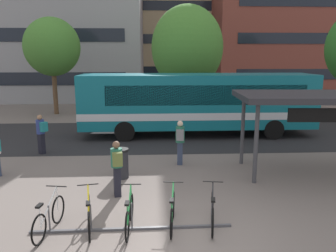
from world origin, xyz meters
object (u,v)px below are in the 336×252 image
Objects in this scene: parked_bicycle_green_2 at (129,215)px; commuter_teal_pack_3 at (41,131)px; street_tree_1 at (52,47)px; parked_bicycle_white_0 at (49,218)px; transit_shelter at (325,99)px; commuter_grey_pack_2 at (180,140)px; city_bus at (196,102)px; parked_bicycle_yellow_1 at (89,215)px; parked_bicycle_green_3 at (172,212)px; trash_bin at (121,163)px; street_tree_2 at (187,48)px; parked_bicycle_black_4 at (212,212)px; commuter_olive_pack_1 at (117,165)px.

parked_bicycle_green_2 is 7.92m from commuter_teal_pack_3.
parked_bicycle_white_0 is at bearing -75.55° from street_tree_1.
commuter_teal_pack_3 is (-10.67, 2.94, -1.68)m from transit_shelter.
commuter_grey_pack_2 reaches higher than commuter_teal_pack_3.
commuter_grey_pack_2 is (-1.25, -4.96, -0.78)m from city_bus.
parked_bicycle_yellow_1 is 0.99× the size of commuter_grey_pack_2.
street_tree_1 is at bearing 29.62° from parked_bicycle_green_3.
trash_bin is at bearing 29.83° from parked_bicycle_green_3.
street_tree_1 is (-7.32, 16.86, 4.33)m from parked_bicycle_green_3.
parked_bicycle_green_2 is 16.72m from street_tree_2.
transit_shelter is (7.51, 3.76, 2.28)m from parked_bicycle_yellow_1.
parked_bicycle_green_2 is at bearing 167.25° from commuter_grey_pack_2.
street_tree_2 is at bearing -6.64° from street_tree_1.
street_tree_2 reaches higher than city_bus.
commuter_grey_pack_2 is 0.23× the size of street_tree_2.
trash_bin reaches higher than parked_bicycle_white_0.
parked_bicycle_yellow_1 is 3.00m from parked_bicycle_black_4.
parked_bicycle_black_4 is at bearing -85.51° from parked_bicycle_green_2.
commuter_olive_pack_1 is (-0.48, 2.05, 0.60)m from parked_bicycle_green_2.
trash_bin reaches higher than parked_bicycle_green_2.
parked_bicycle_yellow_1 is at bearing -150.32° from transit_shelter.
parked_bicycle_white_0 is 0.25× the size of street_tree_1.
parked_bicycle_yellow_1 is 2.15m from commuter_olive_pack_1.
parked_bicycle_green_2 is (-2.89, -9.94, -1.39)m from city_bus.
parked_bicycle_green_3 is at bearing -97.15° from street_tree_2.
commuter_olive_pack_1 reaches higher than parked_bicycle_green_2.
street_tree_1 is (-5.76, 13.32, 4.19)m from trash_bin.
commuter_grey_pack_2 reaches higher than parked_bicycle_green_2.
parked_bicycle_green_3 is 8.44m from commuter_teal_pack_3.
parked_bicycle_green_3 is at bearing 98.68° from parked_bicycle_black_4.
city_bus is at bearing 61.61° from trash_bin.
commuter_olive_pack_1 is at bearing -68.77° from street_tree_1.
trash_bin is 15.11m from street_tree_1.
parked_bicycle_white_0 and parked_bicycle_yellow_1 have the same top height.
city_bus is at bearing -91.25° from street_tree_2.
parked_bicycle_green_2 is at bearing 101.53° from parked_bicycle_green_3.
parked_bicycle_green_3 is 3.87m from trash_bin.
parked_bicycle_white_0 is 1.01× the size of commuter_olive_pack_1.
commuter_teal_pack_3 is at bearing 33.74° from parked_bicycle_green_2.
parked_bicycle_yellow_1 is (-3.86, -9.90, -1.39)m from city_bus.
commuter_olive_pack_1 is 0.25× the size of street_tree_1.
transit_shelter reaches higher than parked_bicycle_green_2.
commuter_grey_pack_2 is at bearing -37.96° from parked_bicycle_yellow_1.
trash_bin is at bearing -106.09° from street_tree_2.
commuter_teal_pack_3 is (-5.77, 1.76, -0.01)m from commuter_grey_pack_2.
city_bus is 1.79× the size of street_tree_1.
transit_shelter is 12.75m from street_tree_2.
city_bus is 7.04× the size of parked_bicycle_white_0.
parked_bicycle_black_4 is (2.03, 0.08, 0.00)m from parked_bicycle_green_2.
parked_bicycle_yellow_1 is at bearing -72.60° from street_tree_1.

